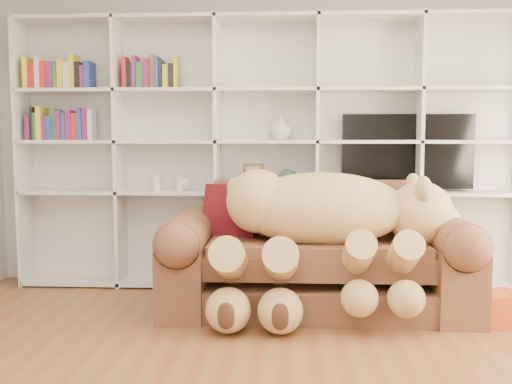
# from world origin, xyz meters

# --- Properties ---
(wall_back) EXTENTS (5.00, 0.02, 2.70)m
(wall_back) POSITION_xyz_m (0.00, 2.50, 1.35)
(wall_back) COLOR silver
(wall_back) RESTS_ON floor
(bookshelf) EXTENTS (4.43, 0.35, 2.40)m
(bookshelf) POSITION_xyz_m (-0.24, 2.36, 1.31)
(bookshelf) COLOR silver
(bookshelf) RESTS_ON floor
(sofa) EXTENTS (2.33, 1.01, 0.98)m
(sofa) POSITION_xyz_m (0.41, 1.65, 0.37)
(sofa) COLOR brown
(sofa) RESTS_ON floor
(teddy_bear) EXTENTS (1.87, 0.99, 1.09)m
(teddy_bear) POSITION_xyz_m (0.46, 1.45, 0.70)
(teddy_bear) COLOR #E1AF70
(teddy_bear) RESTS_ON sofa
(throw_pillow) EXTENTS (0.50, 0.37, 0.47)m
(throw_pillow) POSITION_xyz_m (-0.26, 1.81, 0.72)
(throw_pillow) COLOR #510D0E
(throw_pillow) RESTS_ON sofa
(gift_box) EXTENTS (0.35, 0.33, 0.23)m
(gift_box) POSITION_xyz_m (1.69, 1.32, 0.12)
(gift_box) COLOR #BA4118
(gift_box) RESTS_ON floor
(tv) EXTENTS (1.15, 0.18, 0.68)m
(tv) POSITION_xyz_m (1.24, 2.35, 1.20)
(tv) COLOR black
(tv) RESTS_ON bookshelf
(picture_frame) EXTENTS (0.18, 0.08, 0.23)m
(picture_frame) POSITION_xyz_m (-0.12, 2.30, 0.99)
(picture_frame) COLOR #51361C
(picture_frame) RESTS_ON bookshelf
(green_vase) EXTENTS (0.19, 0.19, 0.19)m
(green_vase) POSITION_xyz_m (0.19, 2.30, 0.96)
(green_vase) COLOR #2D5837
(green_vase) RESTS_ON bookshelf
(figurine_tall) EXTENTS (0.09, 0.09, 0.14)m
(figurine_tall) POSITION_xyz_m (-0.99, 2.30, 0.93)
(figurine_tall) COLOR silver
(figurine_tall) RESTS_ON bookshelf
(figurine_short) EXTENTS (0.07, 0.07, 0.13)m
(figurine_short) POSITION_xyz_m (-0.77, 2.30, 0.93)
(figurine_short) COLOR silver
(figurine_short) RESTS_ON bookshelf
(snow_globe) EXTENTS (0.11, 0.11, 0.11)m
(snow_globe) POSITION_xyz_m (-0.73, 2.30, 0.92)
(snow_globe) COLOR silver
(snow_globe) RESTS_ON bookshelf
(shelf_vase) EXTENTS (0.24, 0.24, 0.22)m
(shelf_vase) POSITION_xyz_m (0.12, 2.30, 1.42)
(shelf_vase) COLOR beige
(shelf_vase) RESTS_ON bookshelf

